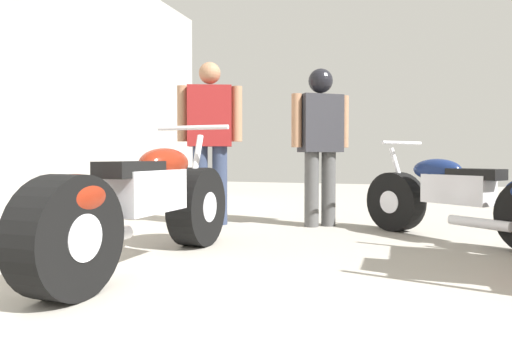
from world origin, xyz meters
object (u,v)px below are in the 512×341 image
object	(u,v)px
motorcycle_black_naked	(461,199)
mechanic_in_blue	(210,133)
motorcycle_maroon_cruiser	(144,206)
mechanic_with_helmet	(320,132)

from	to	relation	value
motorcycle_black_naked	mechanic_in_blue	xyz separation A→B (m)	(-2.40, 0.22, 0.60)
motorcycle_maroon_cruiser	mechanic_in_blue	world-z (taller)	mechanic_in_blue
motorcycle_maroon_cruiser	motorcycle_black_naked	distance (m)	2.59
motorcycle_maroon_cruiser	motorcycle_black_naked	bearing A→B (deg)	37.63
motorcycle_black_naked	mechanic_with_helmet	xyz separation A→B (m)	(-1.27, 0.47, 0.61)
mechanic_in_blue	mechanic_with_helmet	bearing A→B (deg)	12.54
mechanic_in_blue	mechanic_with_helmet	size ratio (longest dim) A/B	1.06
motorcycle_black_naked	mechanic_in_blue	distance (m)	2.48
mechanic_in_blue	mechanic_with_helmet	distance (m)	1.15
mechanic_in_blue	motorcycle_black_naked	bearing A→B (deg)	-5.23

